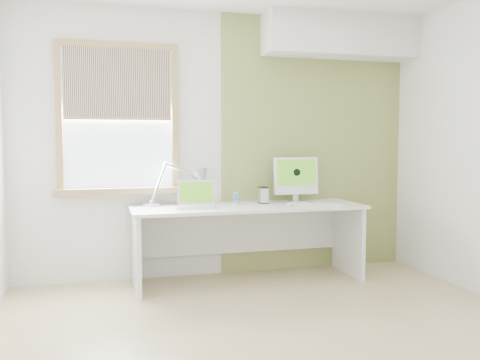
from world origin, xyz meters
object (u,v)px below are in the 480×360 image
object	(u,v)px
laptop	(197,201)
external_drive	(263,195)
desk_lamp	(192,182)
imac	(296,177)
desk	(246,225)

from	to	relation	value
laptop	external_drive	world-z (taller)	laptop
desk_lamp	external_drive	bearing A→B (deg)	-13.10
desk_lamp	external_drive	world-z (taller)	desk_lamp
laptop	imac	bearing A→B (deg)	9.29
desk_lamp	laptop	world-z (taller)	desk_lamp
imac	laptop	bearing A→B (deg)	-170.71
desk_lamp	external_drive	xyz separation A→B (m)	(0.67, -0.16, -0.14)
desk	imac	xyz separation A→B (m)	(0.55, 0.11, 0.45)
desk	external_drive	distance (m)	0.34
external_drive	imac	xyz separation A→B (m)	(0.36, 0.05, 0.17)
desk	imac	world-z (taller)	imac
laptop	imac	world-z (taller)	imac
desk	laptop	world-z (taller)	laptop
imac	external_drive	bearing A→B (deg)	-172.32
desk_lamp	laptop	xyz separation A→B (m)	(-0.01, -0.28, -0.15)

